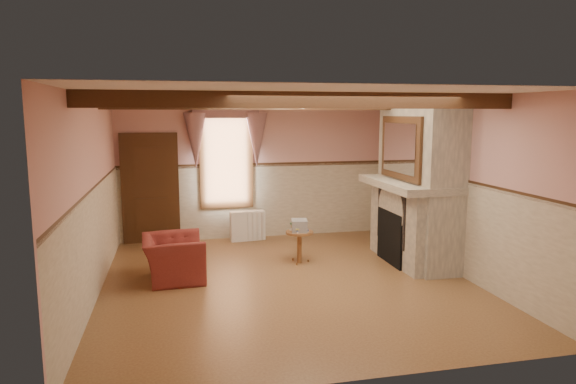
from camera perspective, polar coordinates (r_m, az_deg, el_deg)
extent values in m
cube|color=brown|center=(7.94, -0.06, -9.94)|extent=(5.50, 6.00, 0.01)
cube|color=silver|center=(7.52, -0.06, 10.71)|extent=(5.50, 6.00, 0.01)
cube|color=#CE958F|center=(10.53, -3.61, 2.49)|extent=(5.50, 0.02, 2.80)
cube|color=#CE958F|center=(4.77, 7.81, -5.16)|extent=(5.50, 0.02, 2.80)
cube|color=#CE958F|center=(7.51, -21.00, -0.59)|extent=(0.02, 6.00, 2.80)
cube|color=#CE958F|center=(8.62, 18.08, 0.70)|extent=(0.02, 6.00, 2.80)
cube|color=black|center=(8.98, 11.69, -4.92)|extent=(0.20, 0.95, 0.90)
imported|color=maroon|center=(8.15, -12.63, -7.18)|extent=(0.96, 1.09, 0.67)
cylinder|color=brown|center=(8.84, 1.27, -6.12)|extent=(0.53, 0.53, 0.55)
cube|color=#B7AD8C|center=(8.75, 1.27, -3.75)|extent=(0.31, 0.36, 0.20)
cube|color=white|center=(10.38, -4.51, -3.76)|extent=(0.72, 0.26, 0.60)
imported|color=brown|center=(8.72, 13.91, 1.39)|extent=(0.36, 0.36, 0.09)
cube|color=black|center=(9.62, 11.26, 2.47)|extent=(0.14, 0.24, 0.20)
cylinder|color=#B67033|center=(9.42, 11.79, 2.57)|extent=(0.11, 0.11, 0.28)
cylinder|color=#9F2713|center=(8.31, 15.33, 1.23)|extent=(0.06, 0.06, 0.16)
cylinder|color=gold|center=(8.37, 15.12, 1.15)|extent=(0.06, 0.06, 0.12)
cube|color=gray|center=(8.99, 14.35, 1.17)|extent=(0.85, 2.00, 2.80)
cube|color=gray|center=(8.91, 13.31, 0.88)|extent=(1.05, 2.05, 0.12)
cube|color=silver|center=(8.78, 12.36, 4.80)|extent=(0.06, 1.44, 1.04)
cube|color=black|center=(10.40, -15.04, 0.18)|extent=(1.10, 0.10, 2.10)
cube|color=white|center=(10.40, -6.87, 3.75)|extent=(1.06, 0.08, 2.02)
cube|color=gray|center=(10.28, -6.88, 7.04)|extent=(1.30, 0.14, 1.40)
cube|color=black|center=(6.36, 2.32, 10.16)|extent=(5.50, 0.18, 0.20)
cube|color=black|center=(8.70, -1.81, 9.77)|extent=(5.50, 0.18, 0.20)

